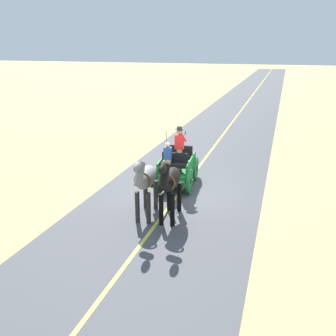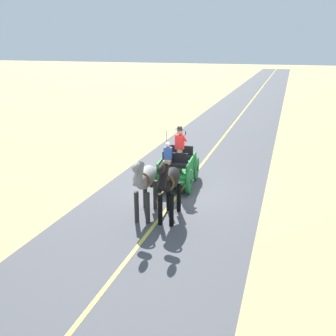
{
  "view_description": "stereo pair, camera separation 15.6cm",
  "coord_description": "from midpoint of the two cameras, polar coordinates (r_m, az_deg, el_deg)",
  "views": [
    {
      "loc": [
        -3.52,
        12.61,
        5.45
      ],
      "look_at": [
        0.36,
        0.6,
        1.1
      ],
      "focal_mm": 38.27,
      "sensor_mm": 36.0,
      "label": 1
    },
    {
      "loc": [
        -3.67,
        12.56,
        5.45
      ],
      "look_at": [
        0.36,
        0.6,
        1.1
      ],
      "focal_mm": 38.27,
      "sensor_mm": 36.0,
      "label": 2
    }
  ],
  "objects": [
    {
      "name": "horse_off_side",
      "position": [
        11.6,
        -3.3,
        -1.83
      ],
      "size": [
        0.76,
        2.15,
        2.21
      ],
      "color": "gray",
      "rests_on": "ground"
    },
    {
      "name": "horse_near_side",
      "position": [
        11.41,
        0.57,
        -2.18
      ],
      "size": [
        0.69,
        2.14,
        2.21
      ],
      "color": "black",
      "rests_on": "ground"
    },
    {
      "name": "road_surface",
      "position": [
        14.18,
        2.48,
        -3.59
      ],
      "size": [
        6.26,
        160.0,
        0.01
      ],
      "primitive_type": "cube",
      "color": "#4C4C51",
      "rests_on": "ground"
    },
    {
      "name": "road_centre_stripe",
      "position": [
        14.17,
        2.48,
        -3.57
      ],
      "size": [
        0.12,
        160.0,
        0.0
      ],
      "primitive_type": "cube",
      "color": "#DBCC4C",
      "rests_on": "road_surface"
    },
    {
      "name": "ground_plane",
      "position": [
        14.18,
        2.48,
        -3.6
      ],
      "size": [
        200.0,
        200.0,
        0.0
      ],
      "primitive_type": "plane",
      "color": "tan"
    },
    {
      "name": "horse_drawn_carriage",
      "position": [
        14.44,
        1.76,
        0.3
      ],
      "size": [
        1.61,
        4.52,
        2.5
      ],
      "color": "#1E7233",
      "rests_on": "ground"
    }
  ]
}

